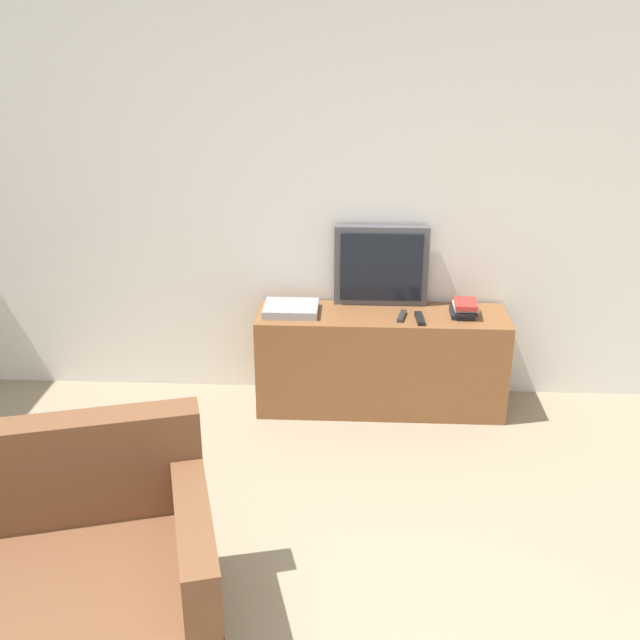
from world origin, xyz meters
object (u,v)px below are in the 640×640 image
at_px(remote_on_stand, 402,316).
at_px(remote_secondary, 420,318).
at_px(book_stack, 464,308).
at_px(set_top_box, 291,309).
at_px(tv_stand, 381,361).
at_px(television, 381,266).

distance_m(remote_on_stand, remote_secondary, 0.12).
relative_size(book_stack, remote_secondary, 1.10).
distance_m(remote_secondary, set_top_box, 0.83).
bearing_deg(tv_stand, set_top_box, -179.55).
bearing_deg(television, remote_secondary, -49.02).
xyz_separation_m(book_stack, set_top_box, (-1.11, 0.00, -0.02)).
relative_size(remote_on_stand, remote_secondary, 0.91).
relative_size(remote_secondary, set_top_box, 0.57).
xyz_separation_m(television, set_top_box, (-0.58, -0.19, -0.24)).
xyz_separation_m(tv_stand, set_top_box, (-0.59, -0.00, 0.36)).
bearing_deg(set_top_box, remote_on_stand, -4.55).
xyz_separation_m(remote_on_stand, remote_secondary, (0.11, -0.04, 0.00)).
distance_m(remote_on_stand, set_top_box, 0.72).
bearing_deg(set_top_box, tv_stand, 0.45).
height_order(remote_on_stand, set_top_box, set_top_box).
height_order(tv_stand, book_stack, book_stack).
bearing_deg(book_stack, tv_stand, 179.26).
relative_size(book_stack, set_top_box, 0.62).
xyz_separation_m(television, book_stack, (0.53, -0.19, -0.22)).
relative_size(television, set_top_box, 1.75).
relative_size(tv_stand, set_top_box, 4.63).
relative_size(television, book_stack, 2.83).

